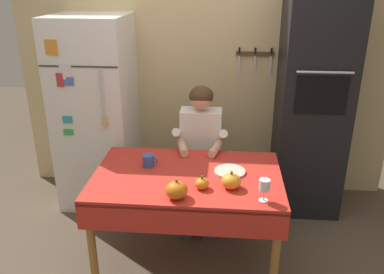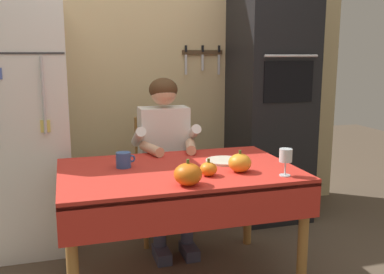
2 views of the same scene
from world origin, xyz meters
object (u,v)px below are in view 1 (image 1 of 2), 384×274
object	(u,v)px
refrigerator	(97,113)
pumpkin_large	(202,184)
wall_oven	(312,102)
dining_table	(187,185)
serving_tray	(230,171)
coffee_mug	(149,161)
wine_glass	(264,186)
pumpkin_small	(177,190)
chair_behind_person	(202,158)
pumpkin_medium	(231,181)
seated_person	(200,144)

from	to	relation	value
refrigerator	pumpkin_large	xyz separation A→B (m)	(1.07, -1.07, -0.12)
wall_oven	dining_table	xyz separation A→B (m)	(-1.05, -0.92, -0.39)
pumpkin_large	serving_tray	xyz separation A→B (m)	(0.19, 0.26, -0.03)
coffee_mug	wine_glass	distance (m)	0.96
dining_table	pumpkin_large	bearing A→B (deg)	-56.05
wine_glass	pumpkin_small	distance (m)	0.58
pumpkin_small	wine_glass	bearing A→B (deg)	1.24
wall_oven	chair_behind_person	xyz separation A→B (m)	(-0.99, -0.13, -0.54)
wine_glass	pumpkin_medium	distance (m)	0.27
pumpkin_small	refrigerator	bearing A→B (deg)	127.20
wine_glass	pumpkin_large	xyz separation A→B (m)	(-0.41, 0.13, -0.07)
coffee_mug	pumpkin_small	world-z (taller)	pumpkin_small
pumpkin_medium	wall_oven	bearing A→B (deg)	56.15
chair_behind_person	pumpkin_large	bearing A→B (deg)	-86.23
refrigerator	wine_glass	bearing A→B (deg)	-38.73
wall_oven	chair_behind_person	world-z (taller)	wall_oven
coffee_mug	pumpkin_large	xyz separation A→B (m)	(0.43, -0.32, -0.01)
wall_oven	pumpkin_large	distance (m)	1.47
pumpkin_small	chair_behind_person	bearing A→B (deg)	85.12
dining_table	wine_glass	distance (m)	0.65
chair_behind_person	pumpkin_small	xyz separation A→B (m)	(-0.10, -1.11, 0.29)
coffee_mug	chair_behind_person	bearing A→B (deg)	60.74
serving_tray	refrigerator	bearing A→B (deg)	147.60
pumpkin_medium	dining_table	bearing A→B (deg)	154.14
pumpkin_medium	serving_tray	bearing A→B (deg)	91.87
wine_glass	seated_person	bearing A→B (deg)	117.60
chair_behind_person	coffee_mug	distance (m)	0.81
wine_glass	serving_tray	distance (m)	0.46
pumpkin_medium	pumpkin_small	xyz separation A→B (m)	(-0.36, -0.16, 0.01)
refrigerator	pumpkin_small	world-z (taller)	refrigerator
coffee_mug	pumpkin_medium	distance (m)	0.70
refrigerator	dining_table	distance (m)	1.32
pumpkin_large	seated_person	bearing A→B (deg)	94.67
wine_glass	pumpkin_large	bearing A→B (deg)	163.13
seated_person	serving_tray	distance (m)	0.59
chair_behind_person	pumpkin_medium	distance (m)	1.03
coffee_mug	wine_glass	world-z (taller)	wine_glass
wall_oven	seated_person	bearing A→B (deg)	-162.15
dining_table	seated_person	distance (m)	0.61
dining_table	chair_behind_person	size ratio (longest dim) A/B	1.51
wall_oven	wine_glass	distance (m)	1.35
coffee_mug	pumpkin_large	distance (m)	0.54
refrigerator	serving_tray	bearing A→B (deg)	-32.40
coffee_mug	pumpkin_small	xyz separation A→B (m)	(0.27, -0.45, 0.01)
wine_glass	chair_behind_person	bearing A→B (deg)	113.42
seated_person	pumpkin_small	bearing A→B (deg)	-95.87
refrigerator	dining_table	xyz separation A→B (m)	(0.95, -0.88, -0.24)
dining_table	pumpkin_small	distance (m)	0.35
coffee_mug	serving_tray	world-z (taller)	coffee_mug
seated_person	pumpkin_small	xyz separation A→B (m)	(-0.10, -0.93, 0.06)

